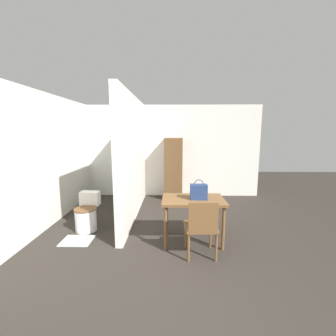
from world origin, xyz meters
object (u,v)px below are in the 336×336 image
dining_table (193,204)px  wooden_chair (201,226)px  wooden_cabinet (173,169)px  handbag (199,192)px  toilet (87,214)px

dining_table → wooden_chair: size_ratio=1.16×
dining_table → wooden_cabinet: 2.47m
dining_table → handbag: bearing=-18.4°
wooden_chair → toilet: (-1.98, 0.90, -0.19)m
dining_table → toilet: bearing=167.1°
toilet → wooden_cabinet: bearing=51.6°
toilet → handbag: 2.12m
dining_table → toilet: size_ratio=1.50×
wooden_chair → wooden_cabinet: (-0.39, 2.91, 0.34)m
wooden_chair → wooden_cabinet: 2.96m
wooden_chair → handbag: (0.00, 0.44, 0.38)m
dining_table → handbag: size_ratio=3.11×
dining_table → handbag: handbag is taller
handbag → wooden_chair: bearing=-90.5°
handbag → wooden_cabinet: wooden_cabinet is taller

